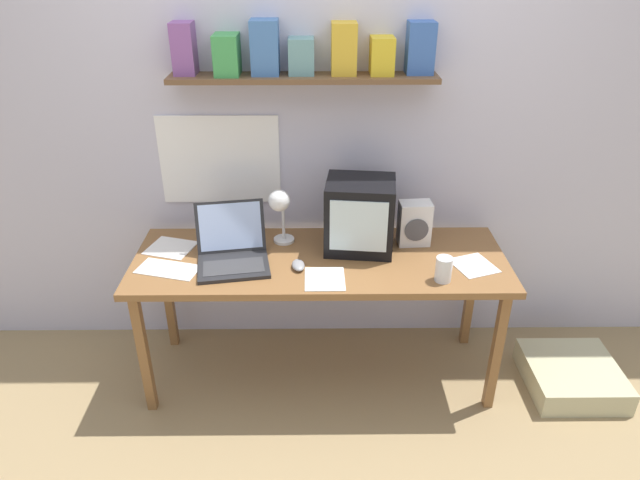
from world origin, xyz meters
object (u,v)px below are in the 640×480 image
at_px(corner_desk, 320,268).
at_px(printed_handout, 171,248).
at_px(laptop, 232,249).
at_px(computer_mouse, 298,265).
at_px(desk_lamp, 280,206).
at_px(loose_paper_near_monitor, 168,269).
at_px(crt_monitor, 360,215).
at_px(open_notebook, 325,279).
at_px(juice_glass, 444,270).
at_px(floor_cushion, 571,376).
at_px(loose_paper_near_laptop, 474,266).
at_px(space_heater, 414,223).

distance_m(corner_desk, printed_handout, 0.77).
height_order(laptop, computer_mouse, laptop).
distance_m(laptop, desk_lamp, 0.31).
bearing_deg(printed_handout, loose_paper_near_monitor, -80.67).
xyz_separation_m(crt_monitor, open_notebook, (-0.18, -0.31, -0.18)).
relative_size(juice_glass, open_notebook, 0.57).
bearing_deg(printed_handout, open_notebook, -21.35).
distance_m(corner_desk, juice_glass, 0.61).
bearing_deg(desk_lamp, floor_cushion, 2.54).
height_order(computer_mouse, loose_paper_near_laptop, computer_mouse).
xyz_separation_m(crt_monitor, printed_handout, (-0.96, -0.00, -0.18)).
bearing_deg(desk_lamp, crt_monitor, 9.41).
xyz_separation_m(crt_monitor, computer_mouse, (-0.30, -0.21, -0.16)).
bearing_deg(printed_handout, laptop, -20.82).
height_order(printed_handout, loose_paper_near_laptop, same).
bearing_deg(printed_handout, juice_glass, -13.48).
height_order(printed_handout, loose_paper_near_monitor, same).
distance_m(desk_lamp, open_notebook, 0.45).
bearing_deg(computer_mouse, corner_desk, 42.59).
bearing_deg(loose_paper_near_laptop, corner_desk, 173.47).
bearing_deg(corner_desk, laptop, -177.17).
xyz_separation_m(laptop, space_heater, (0.91, 0.17, 0.05)).
xyz_separation_m(juice_glass, printed_handout, (-1.32, 0.32, -0.05)).
relative_size(corner_desk, loose_paper_near_laptop, 7.49).
distance_m(crt_monitor, printed_handout, 0.97).
height_order(corner_desk, laptop, laptop).
relative_size(space_heater, floor_cushion, 0.49).
distance_m(crt_monitor, open_notebook, 0.40).
height_order(computer_mouse, loose_paper_near_monitor, computer_mouse).
distance_m(space_heater, open_notebook, 0.59).
bearing_deg(corner_desk, loose_paper_near_monitor, -171.79).
distance_m(crt_monitor, computer_mouse, 0.40).
distance_m(printed_handout, floor_cushion, 2.21).
bearing_deg(printed_handout, corner_desk, -7.92).
relative_size(printed_handout, loose_paper_near_laptop, 1.09).
xyz_separation_m(juice_glass, loose_paper_near_monitor, (-1.29, 0.11, -0.05)).
bearing_deg(floor_cushion, open_notebook, -176.70).
xyz_separation_m(laptop, printed_handout, (-0.33, 0.13, -0.06)).
xyz_separation_m(juice_glass, floor_cushion, (0.77, 0.09, -0.71)).
relative_size(desk_lamp, printed_handout, 1.17).
relative_size(open_notebook, floor_cushion, 0.44).
bearing_deg(space_heater, desk_lamp, 178.67).
height_order(juice_glass, open_notebook, juice_glass).
xyz_separation_m(open_notebook, floor_cushion, (1.32, 0.08, -0.66)).
xyz_separation_m(crt_monitor, laptop, (-0.62, -0.13, -0.11)).
distance_m(juice_glass, space_heater, 0.37).
distance_m(juice_glass, loose_paper_near_laptop, 0.22).
bearing_deg(juice_glass, loose_paper_near_monitor, 175.26).
xyz_separation_m(space_heater, open_notebook, (-0.46, -0.35, -0.11)).
relative_size(loose_paper_near_monitor, floor_cushion, 0.69).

